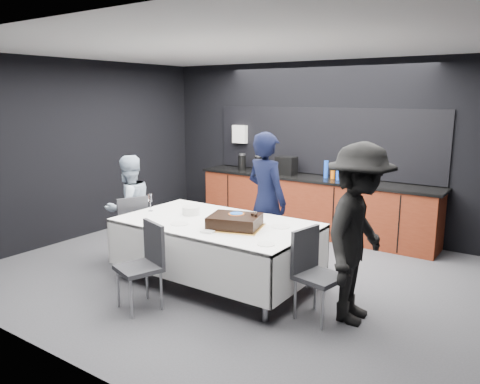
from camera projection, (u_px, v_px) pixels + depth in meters
name	position (u px, v px, depth m)	size (l,w,h in m)	color
ground	(236.00, 273.00, 6.02)	(6.00, 6.00, 0.00)	#45454A
room_shell	(235.00, 128.00, 5.65)	(6.04, 5.04, 2.82)	white
kitchenette	(312.00, 201.00, 7.71)	(4.10, 0.64, 2.05)	#5E1F0E
party_table	(216.00, 233.00, 5.57)	(2.32, 1.32, 0.78)	#99999E
cake_assembly	(235.00, 222.00, 5.25)	(0.71, 0.64, 0.18)	#F1AD47
plate_stack	(191.00, 211.00, 5.85)	(0.22, 0.22, 0.10)	white
loose_plate_near	(179.00, 224.00, 5.42)	(0.21, 0.21, 0.01)	white
loose_plate_right_a	(281.00, 227.00, 5.30)	(0.22, 0.22, 0.01)	white
loose_plate_right_b	(266.00, 244.00, 4.68)	(0.18, 0.18, 0.01)	white
loose_plate_far	(241.00, 213.00, 5.90)	(0.19, 0.19, 0.01)	white
fork_pile	(207.00, 232.00, 5.08)	(0.14, 0.09, 0.02)	white
champagne_flute	(150.00, 199.00, 6.00)	(0.06, 0.06, 0.22)	white
chair_left	(131.00, 224.00, 6.33)	(0.55, 0.55, 0.92)	#2D2D32
chair_right	(313.00, 267.00, 4.74)	(0.49, 0.49, 0.92)	#2D2D32
chair_near	(145.00, 259.00, 4.97)	(0.53, 0.53, 0.92)	#2D2D32
person_center	(266.00, 200.00, 6.11)	(0.65, 0.43, 1.79)	black
person_left	(129.00, 208.00, 6.43)	(0.71, 0.55, 1.45)	#A8BCD3
person_right	(358.00, 234.00, 4.60)	(1.17, 0.67, 1.81)	black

